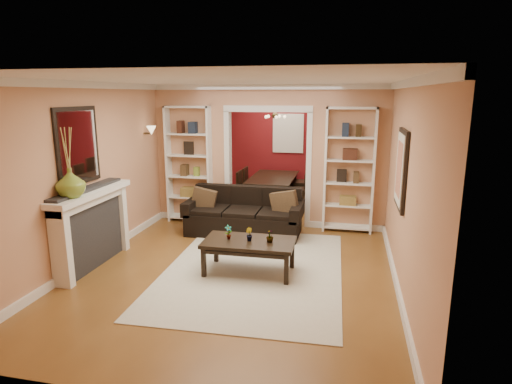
% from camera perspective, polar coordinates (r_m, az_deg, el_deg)
% --- Properties ---
extents(floor, '(8.00, 8.00, 0.00)m').
position_cam_1_polar(floor, '(7.47, -0.22, -6.79)').
color(floor, brown).
rests_on(floor, ground).
extents(ceiling, '(8.00, 8.00, 0.00)m').
position_cam_1_polar(ceiling, '(7.03, -0.24, 14.40)').
color(ceiling, white).
rests_on(ceiling, ground).
extents(wall_back, '(8.00, 0.00, 8.00)m').
position_cam_1_polar(wall_back, '(11.03, 4.34, 6.80)').
color(wall_back, tan).
rests_on(wall_back, ground).
extents(wall_front, '(8.00, 0.00, 8.00)m').
position_cam_1_polar(wall_front, '(3.45, -14.98, -7.33)').
color(wall_front, tan).
rests_on(wall_front, ground).
extents(wall_left, '(0.00, 8.00, 8.00)m').
position_cam_1_polar(wall_left, '(7.92, -16.36, 3.91)').
color(wall_left, tan).
rests_on(wall_left, ground).
extents(wall_right, '(0.00, 8.00, 8.00)m').
position_cam_1_polar(wall_right, '(7.00, 18.09, 2.67)').
color(wall_right, tan).
rests_on(wall_right, ground).
extents(partition_wall, '(4.50, 0.15, 2.70)m').
position_cam_1_polar(partition_wall, '(8.29, 1.59, 4.81)').
color(partition_wall, tan).
rests_on(partition_wall, floor).
extents(red_back_panel, '(4.44, 0.04, 2.64)m').
position_cam_1_polar(red_back_panel, '(11.00, 4.31, 6.63)').
color(red_back_panel, maroon).
rests_on(red_back_panel, floor).
extents(dining_window, '(0.78, 0.03, 0.98)m').
position_cam_1_polar(dining_window, '(10.94, 4.30, 7.81)').
color(dining_window, '#8CA5CC').
rests_on(dining_window, wall_back).
extents(area_rug, '(2.64, 3.62, 0.01)m').
position_cam_1_polar(area_rug, '(6.37, -0.32, -10.30)').
color(area_rug, beige).
rests_on(area_rug, floor).
extents(sofa, '(2.13, 0.92, 0.83)m').
position_cam_1_polar(sofa, '(7.82, -1.63, -2.67)').
color(sofa, black).
rests_on(sofa, floor).
extents(pillow_left, '(0.44, 0.16, 0.43)m').
position_cam_1_polar(pillow_left, '(7.96, -6.96, -0.96)').
color(pillow_left, brown).
rests_on(pillow_left, sofa).
extents(pillow_right, '(0.48, 0.22, 0.47)m').
position_cam_1_polar(pillow_right, '(7.60, 3.86, -1.40)').
color(pillow_right, brown).
rests_on(pillow_right, sofa).
extents(coffee_table, '(1.30, 0.72, 0.49)m').
position_cam_1_polar(coffee_table, '(6.19, -0.93, -8.63)').
color(coffee_table, black).
rests_on(coffee_table, floor).
extents(plant_left, '(0.13, 0.13, 0.21)m').
position_cam_1_polar(plant_left, '(6.14, -3.69, -5.37)').
color(plant_left, '#336626').
rests_on(plant_left, coffee_table).
extents(plant_center, '(0.13, 0.13, 0.18)m').
position_cam_1_polar(plant_center, '(6.08, -0.95, -5.67)').
color(plant_center, '#336626').
rests_on(plant_center, coffee_table).
extents(plant_right, '(0.14, 0.14, 0.18)m').
position_cam_1_polar(plant_right, '(6.02, 1.86, -5.89)').
color(plant_right, '#336626').
rests_on(plant_right, coffee_table).
extents(bookshelf_left, '(0.90, 0.30, 2.30)m').
position_cam_1_polar(bookshelf_left, '(8.58, -8.88, 3.59)').
color(bookshelf_left, white).
rests_on(bookshelf_left, floor).
extents(bookshelf_right, '(0.90, 0.30, 2.30)m').
position_cam_1_polar(bookshelf_right, '(8.01, 12.32, 2.78)').
color(bookshelf_right, white).
rests_on(bookshelf_right, floor).
extents(fireplace, '(0.32, 1.70, 1.16)m').
position_cam_1_polar(fireplace, '(6.75, -20.80, -4.63)').
color(fireplace, white).
rests_on(fireplace, floor).
extents(vase, '(0.44, 0.44, 0.40)m').
position_cam_1_polar(vase, '(6.23, -23.49, 1.12)').
color(vase, olive).
rests_on(vase, fireplace).
extents(mirror, '(0.03, 0.95, 1.10)m').
position_cam_1_polar(mirror, '(6.59, -22.68, 5.67)').
color(mirror, silver).
rests_on(mirror, wall_left).
extents(wall_sconce, '(0.18, 0.18, 0.22)m').
position_cam_1_polar(wall_sconce, '(8.30, -14.14, 7.78)').
color(wall_sconce, '#FFE0A5').
rests_on(wall_sconce, wall_left).
extents(framed_art, '(0.04, 0.85, 1.05)m').
position_cam_1_polar(framed_art, '(5.98, 18.72, 2.91)').
color(framed_art, black).
rests_on(framed_art, wall_right).
extents(dining_table, '(1.82, 1.01, 0.64)m').
position_cam_1_polar(dining_table, '(10.03, 2.45, 0.24)').
color(dining_table, black).
rests_on(dining_table, floor).
extents(dining_chair_nw, '(0.51, 0.51, 0.82)m').
position_cam_1_polar(dining_chair_nw, '(9.83, -1.01, 0.53)').
color(dining_chair_nw, black).
rests_on(dining_chair_nw, floor).
extents(dining_chair_ne, '(0.42, 0.42, 0.84)m').
position_cam_1_polar(dining_chair_ne, '(9.64, 5.37, 0.29)').
color(dining_chair_ne, black).
rests_on(dining_chair_ne, floor).
extents(dining_chair_sw, '(0.49, 0.49, 0.81)m').
position_cam_1_polar(dining_chair_sw, '(10.40, -0.25, 1.19)').
color(dining_chair_sw, black).
rests_on(dining_chair_sw, floor).
extents(dining_chair_se, '(0.60, 0.60, 0.93)m').
position_cam_1_polar(dining_chair_se, '(10.21, 5.79, 1.26)').
color(dining_chair_se, black).
rests_on(dining_chair_se, floor).
extents(chandelier, '(0.50, 0.50, 0.30)m').
position_cam_1_polar(chandelier, '(9.70, 3.30, 9.95)').
color(chandelier, '#3A2E1A').
rests_on(chandelier, ceiling).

